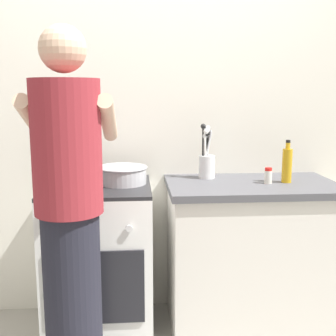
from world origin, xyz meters
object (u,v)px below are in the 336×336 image
stove_range (100,260)px  oil_bottle (287,165)px  spice_bottle (268,176)px  pot (73,176)px  utensil_crock (207,161)px  mixing_bowl (122,174)px  person (70,221)px

stove_range → oil_bottle: (1.10, -0.00, 0.56)m
stove_range → spice_bottle: 1.10m
pot → utensil_crock: 0.81m
stove_range → mixing_bowl: bearing=15.8°
stove_range → person: bearing=-98.0°
spice_bottle → person: (-1.06, -0.52, -0.09)m
person → stove_range: bearing=82.0°
mixing_bowl → person: (-0.22, -0.59, -0.10)m
mixing_bowl → oil_bottle: size_ratio=1.16×
stove_range → pot: size_ratio=3.15×
pot → oil_bottle: bearing=-0.7°
stove_range → spice_bottle: size_ratio=9.62×
stove_range → spice_bottle: (0.98, -0.02, 0.50)m
oil_bottle → person: bearing=-155.1°
mixing_bowl → person: person is taller
utensil_crock → person: person is taller
pot → mixing_bowl: (0.28, 0.03, 0.00)m
oil_bottle → person: person is taller
stove_range → person: person is taller
oil_bottle → utensil_crock: bearing=159.7°
utensil_crock → spice_bottle: utensil_crock is taller
oil_bottle → person: 1.31m
utensil_crock → spice_bottle: 0.39m
stove_range → oil_bottle: 1.23m
utensil_crock → oil_bottle: bearing=-20.3°
pot → mixing_bowl: 0.28m
spice_bottle → pot: bearing=178.1°
spice_bottle → oil_bottle: 0.13m
utensil_crock → oil_bottle: utensil_crock is taller
stove_range → spice_bottle: bearing=-1.4°
person → utensil_crock: bearing=44.3°
stove_range → utensil_crock: (0.65, 0.16, 0.55)m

